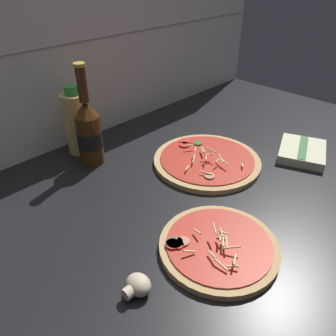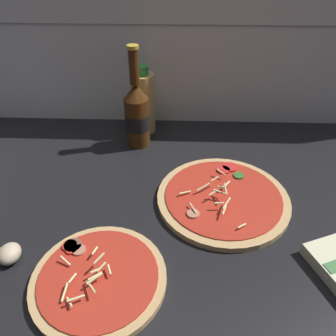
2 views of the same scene
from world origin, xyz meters
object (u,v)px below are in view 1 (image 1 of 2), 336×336
at_px(oil_bottle, 76,123).
at_px(dish_towel, 302,151).
at_px(pizza_far, 207,160).
at_px(pizza_near, 218,246).
at_px(mushroom_left, 137,286).
at_px(beer_bottle, 89,131).

xyz_separation_m(oil_bottle, dish_towel, (0.41, -0.46, -0.07)).
bearing_deg(dish_towel, pizza_far, 142.90).
relative_size(pizza_far, dish_towel, 1.58).
xyz_separation_m(pizza_near, dish_towel, (0.44, 0.04, 0.00)).
height_order(mushroom_left, dish_towel, mushroom_left).
height_order(beer_bottle, oil_bottle, beer_bottle).
relative_size(pizza_near, oil_bottle, 1.19).
bearing_deg(dish_towel, pizza_near, -174.19).
relative_size(pizza_far, mushroom_left, 5.93).
bearing_deg(mushroom_left, oil_bottle, 67.26).
bearing_deg(beer_bottle, pizza_far, -47.34).
height_order(pizza_far, dish_towel, pizza_far).
xyz_separation_m(pizza_near, oil_bottle, (0.03, 0.51, 0.08)).
bearing_deg(dish_towel, mushroom_left, -179.34).
xyz_separation_m(beer_bottle, mushroom_left, (-0.19, -0.39, -0.07)).
relative_size(beer_bottle, dish_towel, 1.47).
distance_m(beer_bottle, mushroom_left, 0.44).
height_order(pizza_far, oil_bottle, oil_bottle).
bearing_deg(oil_bottle, pizza_far, -56.33).
bearing_deg(pizza_far, mushroom_left, -156.63).
xyz_separation_m(pizza_near, pizza_far, (0.23, 0.21, -0.00)).
xyz_separation_m(pizza_far, mushroom_left, (-0.39, -0.17, 0.01)).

